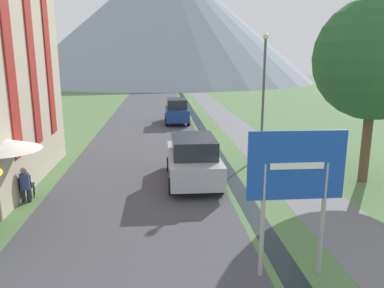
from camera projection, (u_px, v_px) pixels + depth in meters
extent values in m
plane|color=#517542|center=(187.00, 136.00, 23.27)|extent=(160.00, 160.00, 0.00)
cube|color=#424247|center=(150.00, 113.00, 32.77)|extent=(6.40, 60.00, 0.01)
cube|color=slate|center=(219.00, 112.00, 33.28)|extent=(2.20, 60.00, 0.01)
cube|color=black|center=(192.00, 113.00, 33.08)|extent=(0.60, 60.00, 0.00)
cone|color=gray|center=(165.00, 19.00, 78.90)|extent=(61.64, 61.64, 25.63)
cube|color=maroon|center=(5.00, 16.00, 11.54)|extent=(0.06, 0.70, 9.03)
cube|color=maroon|center=(28.00, 22.00, 13.62)|extent=(0.06, 0.70, 9.03)
cube|color=maroon|center=(46.00, 27.00, 15.71)|extent=(0.06, 0.70, 9.03)
cylinder|color=#9E9EA3|center=(262.00, 222.00, 8.07)|extent=(0.10, 0.10, 2.60)
cylinder|color=#9E9EA3|center=(323.00, 219.00, 8.18)|extent=(0.10, 0.10, 2.60)
cube|color=#1947B7|center=(297.00, 166.00, 7.83)|extent=(2.10, 0.05, 1.49)
cube|color=white|center=(297.00, 166.00, 7.80)|extent=(1.16, 0.02, 0.14)
cube|color=#B2B2B7|center=(193.00, 163.00, 14.65)|extent=(1.90, 4.47, 0.84)
cube|color=#23282D|center=(193.00, 146.00, 14.26)|extent=(1.61, 2.46, 0.68)
cylinder|color=black|center=(169.00, 164.00, 16.01)|extent=(0.18, 0.60, 0.60)
cylinder|color=black|center=(211.00, 163.00, 16.16)|extent=(0.18, 0.60, 0.60)
cylinder|color=black|center=(171.00, 186.00, 13.32)|extent=(0.18, 0.60, 0.60)
cylinder|color=black|center=(221.00, 184.00, 13.47)|extent=(0.18, 0.60, 0.60)
cube|color=navy|center=(177.00, 113.00, 27.82)|extent=(1.65, 4.00, 0.84)
cube|color=#23282D|center=(177.00, 103.00, 27.45)|extent=(1.40, 2.20, 0.68)
cylinder|color=black|center=(166.00, 117.00, 29.05)|extent=(0.18, 0.60, 0.60)
cylinder|color=black|center=(186.00, 116.00, 29.18)|extent=(0.18, 0.60, 0.60)
cylinder|color=black|center=(167.00, 122.00, 26.64)|extent=(0.18, 0.60, 0.60)
cylinder|color=black|center=(188.00, 122.00, 26.78)|extent=(0.18, 0.60, 0.60)
cube|color=black|center=(26.00, 187.00, 12.72)|extent=(0.40, 0.40, 0.04)
cube|color=black|center=(24.00, 183.00, 12.50)|extent=(0.40, 0.04, 0.40)
cylinder|color=black|center=(24.00, 192.00, 12.92)|extent=(0.03, 0.03, 0.45)
cylinder|color=black|center=(34.00, 192.00, 12.95)|extent=(0.03, 0.03, 0.45)
cylinder|color=black|center=(20.00, 195.00, 12.59)|extent=(0.03, 0.03, 0.45)
cylinder|color=black|center=(30.00, 195.00, 12.62)|extent=(0.03, 0.03, 0.45)
cube|color=black|center=(27.00, 185.00, 12.97)|extent=(0.40, 0.40, 0.04)
cube|color=black|center=(25.00, 181.00, 12.75)|extent=(0.40, 0.04, 0.40)
cylinder|color=black|center=(24.00, 189.00, 13.17)|extent=(0.03, 0.03, 0.45)
cylinder|color=black|center=(34.00, 189.00, 13.20)|extent=(0.03, 0.03, 0.45)
cylinder|color=black|center=(21.00, 193.00, 12.84)|extent=(0.03, 0.03, 0.45)
cylinder|color=black|center=(31.00, 192.00, 12.87)|extent=(0.03, 0.03, 0.45)
cylinder|color=black|center=(2.00, 204.00, 11.83)|extent=(0.03, 0.03, 0.45)
cylinder|color=#B7B2A8|center=(7.00, 176.00, 11.77)|extent=(0.06, 0.06, 2.25)
cone|color=silver|center=(3.00, 144.00, 11.54)|extent=(2.28, 2.28, 0.35)
cylinder|color=#282833|center=(23.00, 196.00, 12.57)|extent=(0.14, 0.14, 0.46)
cylinder|color=#282833|center=(29.00, 195.00, 12.58)|extent=(0.14, 0.14, 0.46)
cylinder|color=navy|center=(25.00, 181.00, 12.46)|extent=(0.32, 0.32, 0.54)
sphere|color=#9E755B|center=(24.00, 171.00, 12.38)|extent=(0.22, 0.22, 0.22)
cylinder|color=#515156|center=(263.00, 99.00, 17.95)|extent=(0.12, 0.12, 5.60)
sphere|color=silver|center=(266.00, 36.00, 17.29)|extent=(0.28, 0.28, 0.28)
cylinder|color=brown|center=(366.00, 147.00, 14.46)|extent=(0.36, 0.36, 2.80)
sphere|color=#285B2D|center=(375.00, 59.00, 13.71)|extent=(4.50, 4.50, 4.50)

